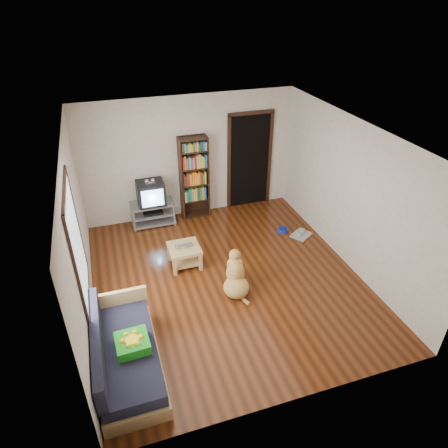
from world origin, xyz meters
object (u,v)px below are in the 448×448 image
object	(u,v)px
tv_stand	(153,213)
crt_tv	(151,192)
dog_bowl	(283,230)
laptop	(184,247)
dog	(236,277)
green_cushion	(132,343)
coffee_table	(184,252)
grey_rag	(301,235)
bookshelf	(194,174)
sofa	(125,355)

from	to	relation	value
tv_stand	crt_tv	world-z (taller)	crt_tv
dog_bowl	laptop	bearing A→B (deg)	-166.97
dog	dog_bowl	bearing A→B (deg)	42.28
dog_bowl	dog	bearing A→B (deg)	-137.72
laptop	tv_stand	xyz separation A→B (m)	(-0.30, 1.66, -0.14)
green_cushion	crt_tv	size ratio (longest dim) A/B	0.72
crt_tv	coffee_table	xyz separation A→B (m)	(0.30, -1.65, -0.46)
grey_rag	dog	bearing A→B (deg)	-148.02
laptop	dog_bowl	distance (m)	2.28
laptop	bookshelf	xyz separation A→B (m)	(0.65, 1.75, 0.59)
grey_rag	dog_bowl	bearing A→B (deg)	140.19
coffee_table	dog	distance (m)	1.13
laptop	bookshelf	distance (m)	1.96
crt_tv	bookshelf	distance (m)	0.99
laptop	crt_tv	bearing A→B (deg)	101.34
crt_tv	dog_bowl	bearing A→B (deg)	-25.13
coffee_table	dog	bearing A→B (deg)	-54.40
bookshelf	coffee_table	distance (m)	1.97
green_cushion	dog_bowl	xyz separation A→B (m)	(3.34, 2.52, -0.45)
laptop	dog_bowl	bearing A→B (deg)	14.17
dog_bowl	tv_stand	size ratio (longest dim) A/B	0.24
grey_rag	tv_stand	bearing A→B (deg)	153.42
grey_rag	crt_tv	distance (m)	3.22
grey_rag	bookshelf	xyz separation A→B (m)	(-1.84, 1.49, 0.99)
green_cushion	grey_rag	bearing A→B (deg)	29.59
grey_rag	laptop	bearing A→B (deg)	-174.10
crt_tv	dog	world-z (taller)	crt_tv
sofa	dog	distance (m)	2.22
laptop	grey_rag	distance (m)	2.54
green_cushion	sofa	xyz separation A→B (m)	(-0.12, 0.04, -0.23)
green_cushion	dog_bowl	distance (m)	4.21
dog	sofa	bearing A→B (deg)	-150.65
dog_bowl	sofa	bearing A→B (deg)	-144.40
tv_stand	bookshelf	size ratio (longest dim) A/B	0.50
green_cushion	coffee_table	xyz separation A→B (m)	(1.15, 2.04, -0.21)
laptop	grey_rag	xyz separation A→B (m)	(2.49, 0.26, -0.40)
grey_rag	green_cushion	bearing A→B (deg)	-148.08
tv_stand	dog	xyz separation A→B (m)	(0.96, -2.54, -0.02)
grey_rag	dog	distance (m)	2.18
tv_stand	crt_tv	xyz separation A→B (m)	(0.00, 0.02, 0.47)
green_cushion	crt_tv	bearing A→B (deg)	74.70
dog_bowl	dog	distance (m)	2.09
grey_rag	bookshelf	distance (m)	2.57
coffee_table	dog	size ratio (longest dim) A/B	0.65
bookshelf	green_cushion	bearing A→B (deg)	-115.57
dog_bowl	green_cushion	bearing A→B (deg)	-142.99
tv_stand	dog	bearing A→B (deg)	-69.34
dog_bowl	sofa	distance (m)	4.27
bookshelf	crt_tv	bearing A→B (deg)	-175.68
laptop	grey_rag	bearing A→B (deg)	7.03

